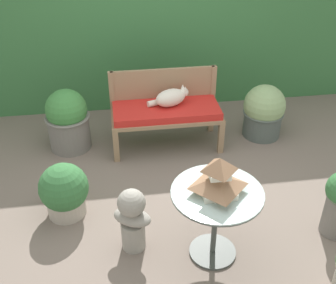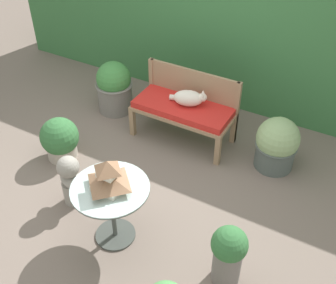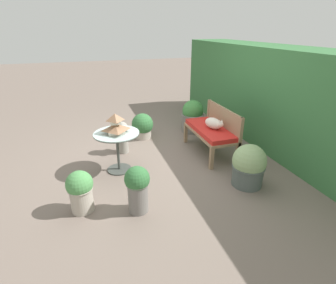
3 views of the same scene
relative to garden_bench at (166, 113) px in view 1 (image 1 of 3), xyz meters
The scene contains 11 objects.
ground 1.04m from the garden_bench, 92.95° to the right, with size 30.00×30.00×0.00m, color #75665B.
foliage_hedge_back 1.52m from the garden_bench, 91.96° to the left, with size 6.40×1.00×1.80m, color #38703D.
garden_bench is the anchor object (origin of this frame).
bench_backrest 0.30m from the garden_bench, 90.00° to the left, with size 1.20×0.06×0.83m.
cat 0.18m from the garden_bench, 30.62° to the left, with size 0.46×0.29×0.21m.
patio_table 1.67m from the garden_bench, 84.86° to the right, with size 0.70×0.70×0.65m.
pagoda_birdhouse 1.71m from the garden_bench, 84.86° to the right, with size 0.33×0.33×0.31m.
garden_bust 1.58m from the garden_bench, 107.98° to the right, with size 0.36×0.31×0.59m.
potted_plant_table_near 1.08m from the garden_bench, behind, with size 0.49×0.49×0.70m.
potted_plant_hedge_corner 1.15m from the garden_bench, ahead, with size 0.48×0.48×0.63m.
potted_plant_patio_mid 1.46m from the garden_bench, 136.63° to the right, with size 0.44×0.44×0.52m.
Camera 1 is at (-0.51, -3.04, 2.65)m, focal length 45.00 mm.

